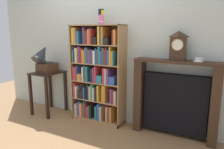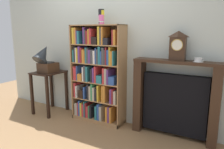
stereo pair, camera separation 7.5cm
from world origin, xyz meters
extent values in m
cube|color=#997047|center=(0.00, 0.00, -0.01)|extent=(7.91, 6.40, 0.02)
cube|color=beige|center=(0.12, 0.35, 1.30)|extent=(4.91, 0.08, 2.60)
cube|color=#A87A4C|center=(-0.45, 0.15, 0.81)|extent=(0.02, 0.31, 1.62)
cube|color=#A87A4C|center=(0.45, 0.15, 0.81)|extent=(0.02, 0.31, 1.62)
cube|color=brown|center=(0.00, 0.30, 0.81)|extent=(0.92, 0.01, 1.62)
cube|color=#A87A4C|center=(0.00, 0.15, 1.61)|extent=(0.92, 0.31, 0.02)
cube|color=#A87A4C|center=(0.00, 0.15, 0.03)|extent=(0.92, 0.31, 0.06)
cube|color=#B2A893|center=(-0.40, 0.14, 0.17)|extent=(0.02, 0.26, 0.21)
cube|color=#B2A893|center=(-0.38, 0.11, 0.17)|extent=(0.03, 0.21, 0.22)
cube|color=#C63338|center=(-0.34, 0.12, 0.18)|extent=(0.02, 0.22, 0.23)
cube|color=#2D519E|center=(-0.32, 0.14, 0.20)|extent=(0.03, 0.25, 0.27)
cube|color=gold|center=(-0.28, 0.12, 0.18)|extent=(0.04, 0.23, 0.24)
cube|color=#C63338|center=(-0.24, 0.13, 0.17)|extent=(0.04, 0.25, 0.22)
cube|color=teal|center=(-0.21, 0.14, 0.20)|extent=(0.02, 0.26, 0.28)
cube|color=maroon|center=(-0.18, 0.14, 0.19)|extent=(0.02, 0.26, 0.25)
cube|color=#C63338|center=(-0.15, 0.13, 0.16)|extent=(0.03, 0.24, 0.20)
cube|color=#388E56|center=(-0.11, 0.12, 0.17)|extent=(0.02, 0.22, 0.21)
cube|color=black|center=(-0.08, 0.12, 0.17)|extent=(0.03, 0.23, 0.22)
cube|color=teal|center=(0.03, 0.14, 0.18)|extent=(0.04, 0.26, 0.23)
cube|color=#2D519E|center=(0.08, 0.13, 0.20)|extent=(0.04, 0.25, 0.28)
cube|color=#B2A893|center=(0.12, 0.14, 0.18)|extent=(0.04, 0.26, 0.24)
cube|color=orange|center=(0.24, 0.13, 0.19)|extent=(0.04, 0.24, 0.26)
cube|color=#663884|center=(0.27, 0.13, 0.19)|extent=(0.02, 0.24, 0.26)
cube|color=orange|center=(0.31, 0.11, 0.19)|extent=(0.03, 0.21, 0.26)
cube|color=#A87A4C|center=(0.00, 0.15, 0.38)|extent=(0.88, 0.29, 0.02)
cube|color=#C63338|center=(-0.40, 0.14, 0.51)|extent=(0.03, 0.26, 0.25)
cube|color=white|center=(-0.37, 0.13, 0.49)|extent=(0.03, 0.23, 0.20)
cube|color=black|center=(-0.27, 0.10, 0.46)|extent=(0.09, 0.18, 0.14)
cube|color=#2D519E|center=(-0.20, 0.14, 0.49)|extent=(0.03, 0.26, 0.20)
cube|color=black|center=(-0.12, 0.11, 0.52)|extent=(0.03, 0.21, 0.26)
cube|color=#B2A893|center=(-0.08, 0.13, 0.50)|extent=(0.04, 0.25, 0.23)
cube|color=#388E56|center=(-0.05, 0.12, 0.52)|extent=(0.03, 0.22, 0.27)
cube|color=#B2A893|center=(-0.01, 0.13, 0.50)|extent=(0.04, 0.23, 0.22)
cube|color=black|center=(0.04, 0.11, 0.49)|extent=(0.04, 0.20, 0.21)
cube|color=gold|center=(0.07, 0.11, 0.52)|extent=(0.03, 0.21, 0.27)
cube|color=orange|center=(0.16, 0.13, 0.52)|extent=(0.03, 0.24, 0.27)
cube|color=orange|center=(0.19, 0.12, 0.52)|extent=(0.04, 0.22, 0.28)
cube|color=#663884|center=(0.31, 0.14, 0.50)|extent=(0.03, 0.25, 0.24)
cube|color=maroon|center=(0.35, 0.12, 0.51)|extent=(0.02, 0.22, 0.24)
cube|color=#B2A893|center=(0.39, 0.12, 0.49)|extent=(0.04, 0.23, 0.21)
cube|color=#A87A4C|center=(0.00, 0.15, 0.68)|extent=(0.88, 0.29, 0.02)
cube|color=#C63338|center=(-0.40, 0.11, 0.81)|extent=(0.03, 0.21, 0.23)
cube|color=#C63338|center=(-0.37, 0.12, 0.80)|extent=(0.03, 0.21, 0.21)
cube|color=#2D519E|center=(-0.34, 0.12, 0.82)|extent=(0.02, 0.21, 0.25)
cube|color=orange|center=(-0.29, 0.11, 0.75)|extent=(0.08, 0.20, 0.11)
cube|color=white|center=(-0.22, 0.13, 0.81)|extent=(0.03, 0.25, 0.24)
cube|color=#424247|center=(-0.18, 0.13, 0.83)|extent=(0.03, 0.25, 0.26)
cube|color=teal|center=(-0.14, 0.11, 0.82)|extent=(0.04, 0.21, 0.25)
cube|color=black|center=(-0.05, 0.12, 0.80)|extent=(0.03, 0.22, 0.22)
cube|color=#663884|center=(-0.01, 0.12, 0.81)|extent=(0.03, 0.23, 0.24)
cube|color=#C63338|center=(0.03, 0.12, 0.83)|extent=(0.03, 0.22, 0.27)
cube|color=teal|center=(0.10, 0.10, 0.76)|extent=(0.10, 0.18, 0.13)
cube|color=#C63338|center=(0.18, 0.14, 0.82)|extent=(0.03, 0.26, 0.25)
cube|color=#B2A893|center=(0.22, 0.12, 0.82)|extent=(0.04, 0.22, 0.25)
cube|color=#663884|center=(0.26, 0.14, 0.81)|extent=(0.02, 0.25, 0.23)
cube|color=#2D519E|center=(0.33, 0.10, 0.76)|extent=(0.10, 0.19, 0.13)
cube|color=#A87A4C|center=(0.00, 0.15, 0.99)|extent=(0.88, 0.29, 0.02)
cube|color=teal|center=(-0.40, 0.14, 1.11)|extent=(0.02, 0.26, 0.21)
cube|color=black|center=(-0.38, 0.12, 1.13)|extent=(0.02, 0.22, 0.26)
cube|color=white|center=(-0.35, 0.11, 1.12)|extent=(0.02, 0.21, 0.24)
cube|color=gold|center=(-0.32, 0.14, 1.12)|extent=(0.03, 0.26, 0.24)
cube|color=#663884|center=(-0.28, 0.14, 1.13)|extent=(0.03, 0.26, 0.27)
cube|color=maroon|center=(-0.24, 0.11, 1.12)|extent=(0.03, 0.21, 0.25)
cube|color=orange|center=(-0.20, 0.12, 1.11)|extent=(0.04, 0.22, 0.22)
cube|color=orange|center=(-0.17, 0.12, 1.10)|extent=(0.02, 0.23, 0.21)
cube|color=teal|center=(-0.15, 0.12, 1.13)|extent=(0.02, 0.22, 0.25)
cube|color=#424247|center=(-0.11, 0.14, 1.12)|extent=(0.03, 0.25, 0.24)
cube|color=#663884|center=(-0.08, 0.13, 1.11)|extent=(0.04, 0.24, 0.22)
cube|color=#424247|center=(-0.03, 0.11, 1.11)|extent=(0.04, 0.20, 0.23)
cube|color=white|center=(0.01, 0.13, 1.11)|extent=(0.04, 0.24, 0.21)
cube|color=#2D519E|center=(0.05, 0.14, 1.13)|extent=(0.02, 0.25, 0.26)
cube|color=#424247|center=(0.07, 0.14, 1.12)|extent=(0.03, 0.26, 0.24)
cube|color=teal|center=(0.11, 0.14, 1.14)|extent=(0.04, 0.25, 0.28)
cube|color=#2D519E|center=(0.14, 0.11, 1.11)|extent=(0.02, 0.21, 0.21)
cube|color=#424247|center=(0.18, 0.12, 1.13)|extent=(0.04, 0.22, 0.27)
cube|color=#424247|center=(0.21, 0.14, 1.12)|extent=(0.02, 0.26, 0.24)
cube|color=maroon|center=(0.23, 0.12, 1.14)|extent=(0.02, 0.22, 0.27)
cube|color=#2D519E|center=(0.27, 0.13, 1.12)|extent=(0.03, 0.24, 0.23)
cube|color=gold|center=(0.30, 0.14, 1.14)|extent=(0.02, 0.26, 0.28)
cube|color=orange|center=(0.33, 0.14, 1.11)|extent=(0.03, 0.26, 0.22)
cube|color=teal|center=(0.36, 0.13, 1.11)|extent=(0.02, 0.25, 0.22)
cube|color=#A87A4C|center=(0.00, 0.15, 1.30)|extent=(0.88, 0.29, 0.02)
cube|color=gold|center=(-0.40, 0.12, 1.44)|extent=(0.04, 0.23, 0.26)
cube|color=orange|center=(-0.35, 0.12, 1.44)|extent=(0.04, 0.23, 0.26)
cube|color=#663884|center=(-0.32, 0.14, 1.42)|extent=(0.02, 0.26, 0.22)
cube|color=teal|center=(-0.29, 0.14, 1.41)|extent=(0.04, 0.26, 0.21)
cube|color=#663884|center=(-0.18, 0.13, 1.44)|extent=(0.02, 0.24, 0.27)
cube|color=#424247|center=(-0.16, 0.14, 1.42)|extent=(0.02, 0.26, 0.23)
cube|color=maroon|center=(-0.12, 0.14, 1.41)|extent=(0.03, 0.26, 0.21)
cube|color=orange|center=(-0.09, 0.13, 1.43)|extent=(0.03, 0.23, 0.24)
cube|color=#C63338|center=(-0.05, 0.13, 1.43)|extent=(0.03, 0.24, 0.25)
cube|color=black|center=(0.02, 0.13, 1.37)|extent=(0.10, 0.23, 0.12)
cube|color=gold|center=(0.10, 0.11, 1.45)|extent=(0.03, 0.20, 0.28)
cube|color=#424247|center=(0.14, 0.11, 1.44)|extent=(0.02, 0.20, 0.26)
cube|color=orange|center=(0.17, 0.12, 1.44)|extent=(0.03, 0.23, 0.27)
cube|color=black|center=(0.23, 0.10, 1.36)|extent=(0.08, 0.19, 0.11)
cube|color=maroon|center=(0.35, 0.11, 1.42)|extent=(0.02, 0.21, 0.23)
cube|color=orange|center=(0.38, 0.13, 1.42)|extent=(0.04, 0.23, 0.23)
cylinder|color=pink|center=(0.09, 0.13, 1.66)|extent=(0.09, 0.09, 0.09)
cylinder|color=black|center=(0.09, 0.13, 1.68)|extent=(0.09, 0.09, 0.09)
cylinder|color=white|center=(0.09, 0.13, 1.70)|extent=(0.09, 0.09, 0.09)
cylinder|color=pink|center=(0.09, 0.13, 1.71)|extent=(0.09, 0.09, 0.09)
cylinder|color=purple|center=(0.09, 0.13, 1.73)|extent=(0.09, 0.09, 0.09)
cylinder|color=yellow|center=(0.09, 0.14, 1.75)|extent=(0.09, 0.09, 0.09)
cylinder|color=#28B2B7|center=(0.09, 0.13, 1.77)|extent=(0.09, 0.09, 0.09)
cylinder|color=yellow|center=(0.09, 0.13, 1.78)|extent=(0.09, 0.09, 0.09)
cylinder|color=black|center=(0.09, 0.13, 1.80)|extent=(0.09, 0.09, 0.09)
cube|color=black|center=(-1.01, 0.03, 0.77)|extent=(0.46, 0.55, 0.02)
cube|color=black|center=(-1.21, -0.21, 0.38)|extent=(0.04, 0.04, 0.76)
cube|color=black|center=(-0.82, -0.21, 0.38)|extent=(0.04, 0.04, 0.76)
cube|color=black|center=(-1.21, 0.27, 0.38)|extent=(0.04, 0.04, 0.76)
cube|color=black|center=(-0.82, 0.27, 0.38)|extent=(0.04, 0.04, 0.76)
cube|color=#472D1C|center=(-1.01, 0.03, 0.86)|extent=(0.28, 0.30, 0.17)
cylinder|color=black|center=(-1.01, 0.03, 0.95)|extent=(0.24, 0.24, 0.01)
cylinder|color=#1E2328|center=(-1.01, -0.01, 0.98)|extent=(0.03, 0.03, 0.06)
cone|color=#1E2328|center=(-1.01, -0.07, 1.13)|extent=(0.25, 0.40, 0.40)
cube|color=#382316|center=(1.26, 0.19, 1.10)|extent=(1.18, 0.23, 0.04)
cube|color=#382316|center=(0.73, 0.19, 0.54)|extent=(0.12, 0.21, 1.08)
cube|color=#382316|center=(1.79, 0.19, 0.54)|extent=(0.12, 0.21, 1.08)
cube|color=black|center=(1.26, 0.22, 0.49)|extent=(0.90, 0.12, 0.87)
cube|color=#382316|center=(1.27, 0.19, 1.28)|extent=(0.21, 0.10, 0.31)
pyramid|color=#382316|center=(1.27, 0.19, 1.48)|extent=(0.21, 0.10, 0.08)
cylinder|color=silver|center=(1.27, 0.13, 1.34)|extent=(0.15, 0.01, 0.15)
torus|color=#B79347|center=(1.27, 0.13, 1.34)|extent=(0.16, 0.01, 0.16)
cylinder|color=white|center=(1.54, 0.19, 1.13)|extent=(0.14, 0.14, 0.01)
cylinder|color=white|center=(1.54, 0.19, 1.16)|extent=(0.09, 0.09, 0.05)
torus|color=white|center=(1.59, 0.19, 1.16)|extent=(0.04, 0.01, 0.04)
camera|label=1|loc=(1.88, -2.84, 1.53)|focal=34.82mm
camera|label=2|loc=(1.95, -2.80, 1.53)|focal=34.82mm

